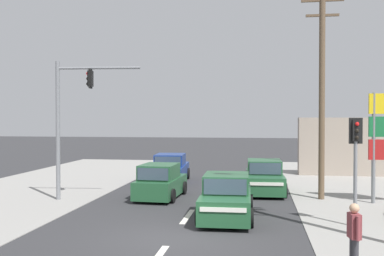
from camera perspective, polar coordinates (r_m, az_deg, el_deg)
name	(u,v)px	position (r m, az deg, el deg)	size (l,w,h in m)	color
ground_plane	(172,238)	(13.63, -2.61, -13.83)	(140.00, 140.00, 0.00)	#303033
lane_dash_mid	(188,216)	(16.49, -0.57, -11.15)	(0.20, 2.40, 0.01)	silver
lane_dash_far	(204,193)	(21.36, 1.57, -8.31)	(0.20, 2.40, 0.01)	silver
utility_pole_midground_right	(322,90)	(20.33, 16.17, 4.69)	(1.80, 0.26, 9.10)	brown
traffic_signal_mast	(70,112)	(20.04, -15.22, 2.01)	(3.68, 0.44, 6.00)	slate
pedestal_signal_right_kerb	(356,153)	(15.49, 20.06, -3.00)	(0.44, 0.30, 3.56)	slate
sedan_kerbside_parked	(264,178)	(21.81, 9.17, -6.27)	(2.00, 4.29, 1.56)	#235633
hatchback_receding_far	(160,182)	(20.12, -4.02, -6.89)	(1.93, 3.71, 1.53)	#235633
sedan_oncoming_near	(170,169)	(25.15, -2.78, -5.26)	(2.08, 4.33, 1.56)	navy
sedan_crossing_left	(226,198)	(16.17, 4.39, -8.88)	(1.96, 4.27, 1.56)	#235633
pedestrian_at_kerb	(354,234)	(10.99, 19.90, -12.60)	(0.27, 0.56, 1.63)	#333338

